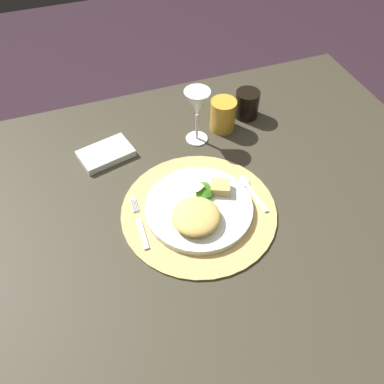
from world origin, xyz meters
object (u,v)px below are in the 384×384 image
dining_table (204,228)px  napkin (106,154)px  dinner_plate (199,208)px  wine_glass (197,105)px  amber_tumbler (223,115)px  dark_tumbler (247,104)px  spoon (249,188)px  fork (140,225)px

dining_table → napkin: size_ratio=9.52×
dinner_plate → wine_glass: (0.09, 0.25, 0.11)m
dinner_plate → amber_tumbler: bearing=57.3°
dark_tumbler → wine_glass: bearing=-163.8°
dinner_plate → dark_tumbler: (0.27, 0.31, 0.03)m
dining_table → dark_tumbler: 0.40m
dark_tumbler → dinner_plate: bearing=-131.2°
dining_table → dinner_plate: bearing=-140.8°
dinner_plate → spoon: size_ratio=2.01×
dining_table → dinner_plate: size_ratio=5.15×
wine_glass → fork: bearing=-133.3°
dinner_plate → spoon: (0.15, 0.02, -0.01)m
fork → dining_table: bearing=5.9°
spoon → napkin: (-0.32, 0.25, 0.00)m
dinner_plate → fork: 0.15m
amber_tumbler → dark_tumbler: amber_tumbler is taller
dining_table → dark_tumbler: dark_tumbler is taller
fork → amber_tumbler: (0.33, 0.27, 0.04)m
fork → wine_glass: 0.36m
spoon → amber_tumbler: bearing=83.1°
fork → dark_tumbler: 0.52m
dining_table → wine_glass: size_ratio=8.25×
amber_tumbler → napkin: bearing=-179.4°
amber_tumbler → dark_tumbler: 0.10m
amber_tumbler → spoon: bearing=-96.9°
spoon → amber_tumbler: size_ratio=1.39×
dinner_plate → amber_tumbler: amber_tumbler is taller
napkin → amber_tumbler: bearing=0.6°
fork → spoon: size_ratio=1.20×
spoon → napkin: 0.41m
fork → napkin: napkin is taller
dining_table → wine_glass: bearing=75.1°
dinner_plate → fork: (-0.15, 0.00, -0.01)m
dark_tumbler → fork: bearing=-144.0°
dark_tumbler → napkin: bearing=-175.6°
dining_table → spoon: (0.12, 0.00, 0.12)m
dinner_plate → dining_table: bearing=39.2°
wine_glass → dark_tumbler: 0.20m
amber_tumbler → fork: bearing=-140.0°
fork → wine_glass: (0.24, 0.25, 0.11)m
fork → dark_tumbler: bearing=36.0°
dining_table → amber_tumbler: bearing=59.4°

